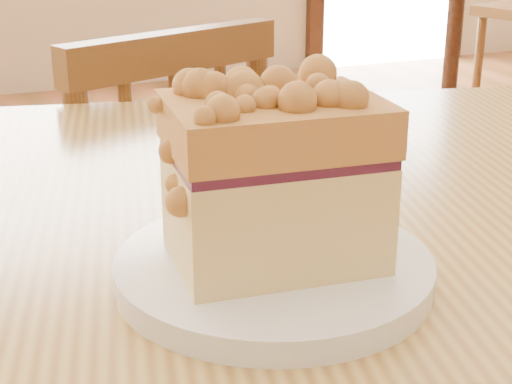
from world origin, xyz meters
TOP-DOWN VIEW (x-y plane):
  - cafe_table_main at (-0.09, 0.28)m, footprint 1.30×1.00m
  - cafe_chair_main at (-0.04, 0.89)m, footprint 0.48×0.48m
  - plate at (-0.10, 0.18)m, footprint 0.20×0.20m
  - cake_slice at (-0.10, 0.18)m, footprint 0.14×0.11m

SIDE VIEW (x-z plane):
  - cafe_chair_main at x=-0.04m, z-range 0.00..0.83m
  - cafe_table_main at x=-0.09m, z-range 0.27..1.02m
  - plate at x=-0.10m, z-range 0.75..0.77m
  - cake_slice at x=-0.10m, z-range 0.77..0.89m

